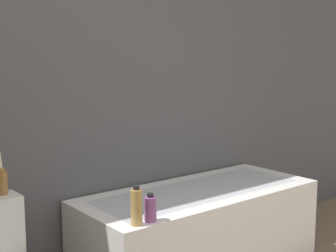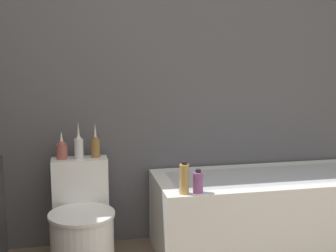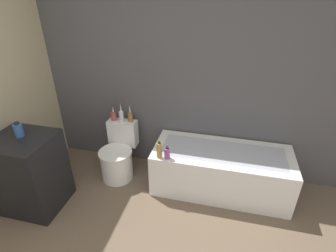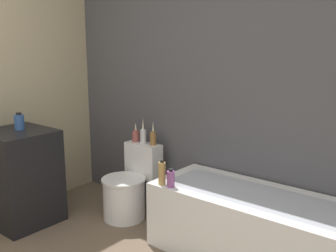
# 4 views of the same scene
# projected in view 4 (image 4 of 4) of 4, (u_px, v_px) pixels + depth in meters

# --- Properties ---
(wall_back_tiled) EXTENTS (6.40, 0.06, 2.60)m
(wall_back_tiled) POSITION_uv_depth(u_px,v_px,m) (203.00, 86.00, 3.63)
(wall_back_tiled) COLOR #4C4C51
(wall_back_tiled) RESTS_ON ground_plane
(bathtub) EXTENTS (1.63, 0.68, 0.55)m
(bathtub) POSITION_uv_depth(u_px,v_px,m) (253.00, 227.00, 3.07)
(bathtub) COLOR white
(bathtub) RESTS_ON ground
(toilet) EXTENTS (0.43, 0.58, 0.70)m
(toilet) POSITION_uv_depth(u_px,v_px,m) (129.00, 189.00, 3.86)
(toilet) COLOR white
(toilet) RESTS_ON ground
(vanity_counter) EXTENTS (0.62, 0.57, 0.89)m
(vanity_counter) POSITION_uv_depth(u_px,v_px,m) (21.00, 177.00, 3.72)
(vanity_counter) COLOR black
(vanity_counter) RESTS_ON ground
(soap_bottle_glass) EXTENTS (0.09, 0.09, 0.16)m
(soap_bottle_glass) POSITION_uv_depth(u_px,v_px,m) (19.00, 122.00, 3.66)
(soap_bottle_glass) COLOR #335999
(soap_bottle_glass) RESTS_ON vanity_counter
(vase_gold) EXTENTS (0.08, 0.08, 0.19)m
(vase_gold) POSITION_uv_depth(u_px,v_px,m) (136.00, 135.00, 4.01)
(vase_gold) COLOR #994C47
(vase_gold) RESTS_ON toilet
(vase_silver) EXTENTS (0.06, 0.06, 0.26)m
(vase_silver) POSITION_uv_depth(u_px,v_px,m) (143.00, 135.00, 3.92)
(vase_silver) COLOR silver
(vase_silver) RESTS_ON toilet
(vase_bronze) EXTENTS (0.06, 0.06, 0.24)m
(vase_bronze) POSITION_uv_depth(u_px,v_px,m) (153.00, 137.00, 3.87)
(vase_bronze) COLOR olive
(vase_bronze) RESTS_ON toilet
(shampoo_bottle_tall) EXTENTS (0.06, 0.06, 0.21)m
(shampoo_bottle_tall) POSITION_uv_depth(u_px,v_px,m) (162.00, 173.00, 3.21)
(shampoo_bottle_tall) COLOR tan
(shampoo_bottle_tall) RESTS_ON bathtub
(shampoo_bottle_short) EXTENTS (0.06, 0.06, 0.15)m
(shampoo_bottle_short) POSITION_uv_depth(u_px,v_px,m) (171.00, 179.00, 3.16)
(shampoo_bottle_short) COLOR #8C4C8C
(shampoo_bottle_short) RESTS_ON bathtub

